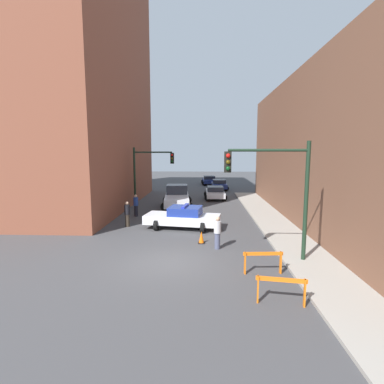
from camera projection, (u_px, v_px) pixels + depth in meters
name	position (u px, v px, depth m)	size (l,w,h in m)	color
ground_plane	(170.00, 262.00, 13.23)	(120.00, 120.00, 0.00)	#424244
sidewalk_right	(312.00, 263.00, 12.97)	(2.40, 44.00, 0.12)	#9E998E
building_corner_left	(50.00, 79.00, 26.09)	(14.00, 20.00, 22.25)	brown
building_right	(383.00, 149.00, 19.92)	(12.00, 28.00, 10.09)	brown
traffic_light_near	(279.00, 183.00, 12.87)	(3.64, 0.35, 5.20)	black
traffic_light_far	(147.00, 169.00, 25.13)	(3.44, 0.35, 5.20)	black
police_car	(183.00, 217.00, 19.00)	(4.93, 2.83, 1.52)	white
white_truck	(177.00, 197.00, 26.17)	(2.92, 5.54, 1.90)	silver
parked_car_near	(215.00, 192.00, 30.81)	(2.34, 4.34, 1.31)	silver
parked_car_mid	(219.00, 184.00, 38.23)	(2.35, 4.35, 1.31)	navy
parked_car_far	(209.00, 180.00, 44.03)	(2.44, 4.40, 1.31)	navy
pedestrian_crossing	(127.00, 214.00, 19.41)	(0.45, 0.45, 1.66)	#382D23
pedestrian_corner	(136.00, 205.00, 22.51)	(0.41, 0.41, 1.66)	black
pedestrian_sidewalk	(217.00, 232.00, 14.96)	(0.49, 0.49, 1.66)	#474C66
barrier_front	(281.00, 286.00, 9.52)	(1.59, 0.38, 0.90)	orange
barrier_mid	(263.00, 259.00, 11.94)	(1.60, 0.27, 0.90)	orange
traffic_cone	(201.00, 237.00, 15.96)	(0.36, 0.36, 0.66)	black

